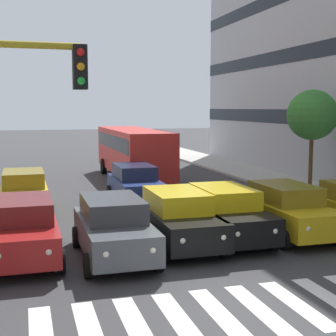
{
  "coord_description": "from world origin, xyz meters",
  "views": [
    {
      "loc": [
        4.24,
        9.16,
        4.25
      ],
      "look_at": [
        -0.46,
        -6.98,
        2.21
      ],
      "focal_mm": 53.03,
      "sensor_mm": 36.0,
      "label": 1
    }
  ],
  "objects_px": {
    "car_row2_1": "(135,184)",
    "car_5": "(24,229)",
    "bus_behind_traffic": "(133,149)",
    "street_tree_2": "(312,115)",
    "car_4": "(113,227)",
    "car_3": "(178,218)",
    "car_1": "(287,210)",
    "car_2": "(225,213)",
    "car_row2_0": "(24,192)"
  },
  "relations": [
    {
      "from": "car_4",
      "to": "bus_behind_traffic",
      "type": "height_order",
      "value": "bus_behind_traffic"
    },
    {
      "from": "car_4",
      "to": "car_3",
      "type": "bearing_deg",
      "value": -163.06
    },
    {
      "from": "car_row2_1",
      "to": "car_5",
      "type": "bearing_deg",
      "value": 56.54
    },
    {
      "from": "street_tree_2",
      "to": "car_4",
      "type": "bearing_deg",
      "value": 35.47
    },
    {
      "from": "car_1",
      "to": "bus_behind_traffic",
      "type": "xyz_separation_m",
      "value": [
        2.2,
        -14.09,
        0.97
      ]
    },
    {
      "from": "car_3",
      "to": "car_row2_1",
      "type": "height_order",
      "value": "same"
    },
    {
      "from": "car_1",
      "to": "car_2",
      "type": "height_order",
      "value": "same"
    },
    {
      "from": "car_row2_1",
      "to": "car_3",
      "type": "bearing_deg",
      "value": 88.2
    },
    {
      "from": "car_4",
      "to": "bus_behind_traffic",
      "type": "distance_m",
      "value": 15.45
    },
    {
      "from": "street_tree_2",
      "to": "car_row2_0",
      "type": "bearing_deg",
      "value": 5.0
    },
    {
      "from": "car_3",
      "to": "street_tree_2",
      "type": "xyz_separation_m",
      "value": [
        -9.35,
        -7.53,
        3.0
      ]
    },
    {
      "from": "bus_behind_traffic",
      "to": "car_1",
      "type": "bearing_deg",
      "value": 98.86
    },
    {
      "from": "car_2",
      "to": "car_4",
      "type": "bearing_deg",
      "value": 12.94
    },
    {
      "from": "car_3",
      "to": "car_row2_0",
      "type": "bearing_deg",
      "value": -54.24
    },
    {
      "from": "car_5",
      "to": "car_2",
      "type": "bearing_deg",
      "value": -177.12
    },
    {
      "from": "car_2",
      "to": "bus_behind_traffic",
      "type": "relative_size",
      "value": 0.42
    },
    {
      "from": "car_5",
      "to": "bus_behind_traffic",
      "type": "relative_size",
      "value": 0.42
    },
    {
      "from": "car_3",
      "to": "street_tree_2",
      "type": "relative_size",
      "value": 0.89
    },
    {
      "from": "car_1",
      "to": "bus_behind_traffic",
      "type": "height_order",
      "value": "bus_behind_traffic"
    },
    {
      "from": "car_3",
      "to": "car_4",
      "type": "bearing_deg",
      "value": 16.94
    },
    {
      "from": "bus_behind_traffic",
      "to": "street_tree_2",
      "type": "relative_size",
      "value": 2.1
    },
    {
      "from": "car_4",
      "to": "street_tree_2",
      "type": "relative_size",
      "value": 0.89
    },
    {
      "from": "car_4",
      "to": "car_5",
      "type": "height_order",
      "value": "same"
    },
    {
      "from": "car_1",
      "to": "car_4",
      "type": "bearing_deg",
      "value": 8.15
    },
    {
      "from": "car_row2_1",
      "to": "bus_behind_traffic",
      "type": "bearing_deg",
      "value": -101.42
    },
    {
      "from": "car_4",
      "to": "car_1",
      "type": "bearing_deg",
      "value": -171.85
    },
    {
      "from": "car_3",
      "to": "car_4",
      "type": "relative_size",
      "value": 1.0
    },
    {
      "from": "car_row2_1",
      "to": "street_tree_2",
      "type": "xyz_separation_m",
      "value": [
        -9.13,
        -0.36,
        3.0
      ]
    },
    {
      "from": "car_row2_0",
      "to": "bus_behind_traffic",
      "type": "xyz_separation_m",
      "value": [
        -6.21,
        -7.98,
        0.97
      ]
    },
    {
      "from": "car_row2_1",
      "to": "bus_behind_traffic",
      "type": "distance_m",
      "value": 7.34
    },
    {
      "from": "bus_behind_traffic",
      "to": "street_tree_2",
      "type": "height_order",
      "value": "street_tree_2"
    },
    {
      "from": "car_5",
      "to": "car_row2_0",
      "type": "distance_m",
      "value": 6.4
    },
    {
      "from": "car_1",
      "to": "car_row2_0",
      "type": "xyz_separation_m",
      "value": [
        8.41,
        -6.1,
        0.0
      ]
    },
    {
      "from": "car_1",
      "to": "car_5",
      "type": "bearing_deg",
      "value": 2.03
    },
    {
      "from": "car_2",
      "to": "car_row2_1",
      "type": "height_order",
      "value": "same"
    },
    {
      "from": "car_row2_1",
      "to": "street_tree_2",
      "type": "bearing_deg",
      "value": -177.72
    },
    {
      "from": "street_tree_2",
      "to": "bus_behind_traffic",
      "type": "bearing_deg",
      "value": -41.36
    },
    {
      "from": "bus_behind_traffic",
      "to": "street_tree_2",
      "type": "bearing_deg",
      "value": 138.64
    },
    {
      "from": "car_5",
      "to": "car_row2_0",
      "type": "relative_size",
      "value": 1.0
    },
    {
      "from": "car_2",
      "to": "car_4",
      "type": "height_order",
      "value": "same"
    },
    {
      "from": "car_row2_0",
      "to": "car_row2_1",
      "type": "xyz_separation_m",
      "value": [
        -4.77,
        -0.85,
        0.0
      ]
    },
    {
      "from": "car_3",
      "to": "car_row2_0",
      "type": "distance_m",
      "value": 7.78
    },
    {
      "from": "car_2",
      "to": "bus_behind_traffic",
      "type": "bearing_deg",
      "value": -90.0
    },
    {
      "from": "car_2",
      "to": "car_row2_0",
      "type": "height_order",
      "value": "same"
    },
    {
      "from": "car_4",
      "to": "bus_behind_traffic",
      "type": "relative_size",
      "value": 0.42
    },
    {
      "from": "car_2",
      "to": "street_tree_2",
      "type": "distance_m",
      "value": 11.02
    },
    {
      "from": "car_1",
      "to": "car_4",
      "type": "height_order",
      "value": "same"
    },
    {
      "from": "car_2",
      "to": "car_row2_0",
      "type": "distance_m",
      "value": 8.7
    },
    {
      "from": "car_1",
      "to": "car_row2_0",
      "type": "relative_size",
      "value": 1.0
    },
    {
      "from": "street_tree_2",
      "to": "car_3",
      "type": "bearing_deg",
      "value": 38.84
    }
  ]
}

